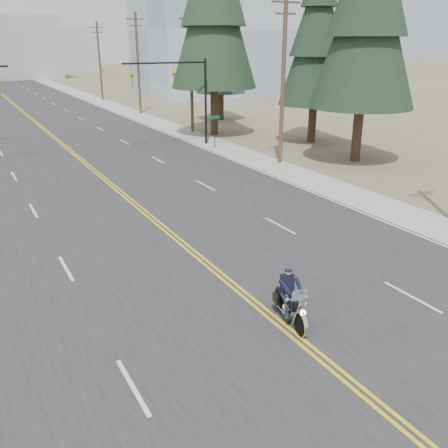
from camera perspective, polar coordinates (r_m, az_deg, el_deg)
name	(u,v)px	position (r m, az deg, el deg)	size (l,w,h in m)	color
ground_plane	(394,420)	(13.09, 18.89, -20.40)	(400.00, 400.00, 0.00)	#776D56
road	(14,105)	(77.18, -22.85, 12.47)	(20.00, 200.00, 0.01)	#303033
sidewalk_right	(96,100)	(79.19, -14.39, 13.54)	(3.00, 200.00, 0.01)	#A5A5A0
traffic_mast_right	(183,85)	(42.02, -4.70, 15.51)	(7.10, 0.26, 7.00)	black
street_sign	(215,126)	(41.38, -1.08, 11.13)	(0.90, 0.06, 2.62)	black
utility_pole_b	(283,77)	(35.81, 6.78, 16.33)	(2.20, 0.30, 11.50)	brown
utility_pole_c	(191,70)	(48.87, -3.76, 17.11)	(2.20, 0.30, 11.00)	brown
utility_pole_d	(138,62)	(62.79, -9.81, 17.77)	(2.20, 0.30, 11.50)	brown
utility_pole_e	(100,60)	(79.05, -14.03, 17.73)	(2.20, 0.30, 11.00)	brown
glass_building	(217,30)	(86.15, -0.78, 21.29)	(24.00, 16.00, 20.00)	#9EB5CC
haze_bldg_b	(17,47)	(132.29, -22.61, 18.15)	(18.00, 14.00, 14.00)	#ADB2B7
haze_bldg_c	(169,38)	(125.81, -6.35, 20.36)	(16.00, 12.00, 18.00)	#B7BCC6
haze_bldg_e	(68,50)	(159.77, -17.37, 18.47)	(14.00, 14.00, 12.00)	#B7BCC6
motorcyclist	(291,297)	(15.68, 7.65, -8.32)	(0.94, 2.20, 1.72)	black
conifer_mid	(318,29)	(44.24, 10.67, 21.01)	(6.01, 6.01, 16.03)	#382619
conifer_far	(221,40)	(56.93, -0.40, 20.28)	(5.48, 5.48, 14.67)	#382619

